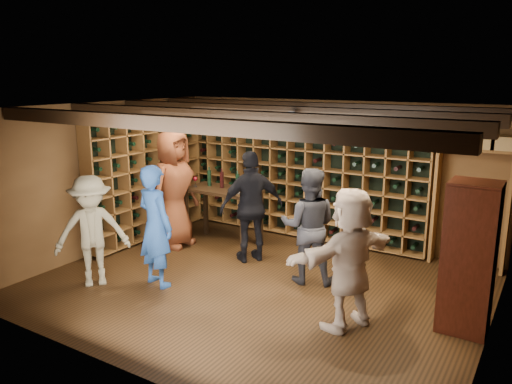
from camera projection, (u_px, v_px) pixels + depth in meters
The scene contains 13 objects.
ground at pixel (257, 285), 7.11m from camera, with size 6.00×6.00×0.00m, color #321D0D.
room_shell at pixel (259, 114), 6.60m from camera, with size 6.00×6.00×6.00m.
wine_rack_back at pixel (299, 175), 9.05m from camera, with size 4.65×0.30×2.20m.
wine_rack_left at pixel (147, 176), 8.98m from camera, with size 0.30×2.65×2.20m.
crate_shelf at pixel (475, 168), 7.45m from camera, with size 1.20×0.32×2.07m.
display_cabinet at pixel (468, 261), 5.70m from camera, with size 0.55×0.50×1.75m.
man_blue_shirt at pixel (155, 226), 6.96m from camera, with size 0.63×0.42×1.74m, color navy.
man_grey_suit at pixel (309, 226), 7.07m from camera, with size 0.81×0.63×1.67m, color black.
guest_red_floral at pixel (174, 189), 8.56m from camera, with size 0.99×0.65×2.03m, color maroon.
guest_woman_black at pixel (252, 207), 7.88m from camera, with size 1.04×0.43×1.78m, color black.
guest_khaki at pixel (92, 231), 6.98m from camera, with size 1.02×0.59×1.58m, color #7F7457.
guest_beige at pixel (350, 259), 5.77m from camera, with size 1.57×0.50×1.70m, color tan.
tasting_table at pixel (223, 196), 8.67m from camera, with size 1.34×0.69×1.28m.
Camera 1 is at (3.46, -5.64, 2.92)m, focal length 35.00 mm.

